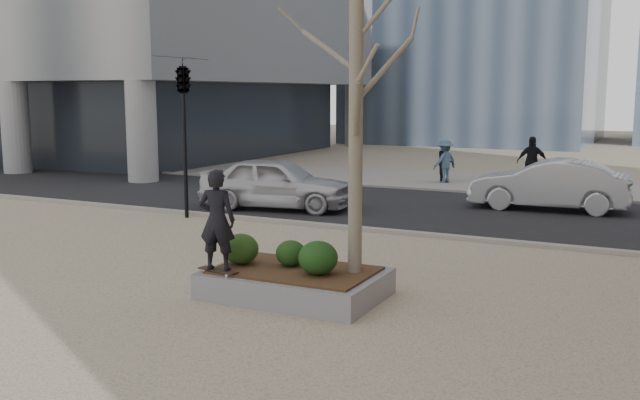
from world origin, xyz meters
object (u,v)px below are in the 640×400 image
at_px(planter, 295,284).
at_px(police_car, 277,183).
at_px(skateboarder, 217,220).
at_px(skateboard, 218,272).

height_order(planter, police_car, police_car).
bearing_deg(skateboarder, skateboard, -13.60).
xyz_separation_m(planter, skateboarder, (-1.10, -0.75, 1.17)).
relative_size(skateboarder, police_car, 0.37).
xyz_separation_m(skateboard, skateboarder, (0.00, 0.00, 0.90)).
xyz_separation_m(skateboarder, police_car, (-3.80, 8.73, -0.58)).
distance_m(skateboarder, police_car, 9.54).
relative_size(planter, police_car, 0.65).
height_order(skateboarder, police_car, skateboarder).
bearing_deg(skateboarder, police_car, -80.06).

